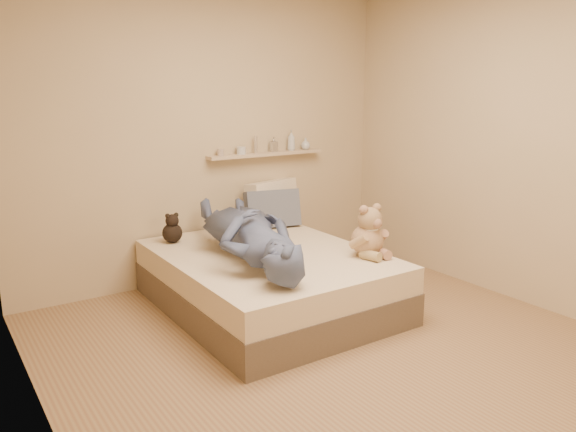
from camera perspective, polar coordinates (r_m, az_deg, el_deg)
room at (r=3.49m, az=5.98°, el=6.01°), size 3.80×3.80×3.80m
bed at (r=4.48m, az=-2.01°, el=-6.52°), size 1.50×1.90×0.45m
game_console at (r=3.78m, az=-0.36°, el=-3.94°), size 0.19×0.09×0.07m
teddy_bear at (r=4.32m, az=8.23°, el=-1.91°), size 0.34×0.32×0.41m
dark_plush at (r=4.75m, az=-11.68°, el=-1.39°), size 0.17×0.17×0.26m
pillow_cream at (r=5.33m, az=-1.59°, el=1.43°), size 0.58×0.34×0.42m
pillow_grey at (r=5.17m, az=-1.60°, el=0.74°), size 0.54×0.33×0.36m
person at (r=4.23m, az=-3.97°, el=-1.68°), size 0.96×1.76×0.40m
wall_shelf at (r=5.32m, az=-2.21°, el=6.31°), size 1.20×0.12×0.03m
shelf_bottles at (r=5.39m, az=-0.81°, el=7.31°), size 1.01×0.10×0.20m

